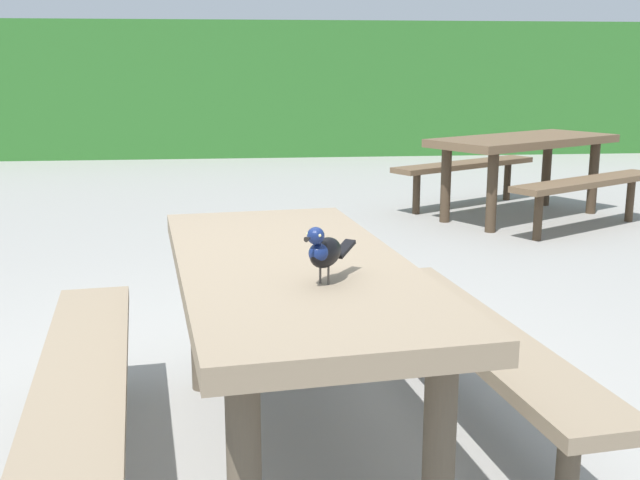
{
  "coord_description": "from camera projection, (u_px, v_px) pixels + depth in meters",
  "views": [
    {
      "loc": [
        0.0,
        -2.84,
        1.39
      ],
      "look_at": [
        0.26,
        -0.45,
        0.84
      ],
      "focal_mm": 43.62,
      "sensor_mm": 36.0,
      "label": 1
    }
  ],
  "objects": [
    {
      "name": "ground_plane",
      "position": [
        243.0,
        423.0,
        3.06
      ],
      "size": [
        60.0,
        60.0,
        0.0
      ],
      "primitive_type": "plane",
      "color": "gray"
    },
    {
      "name": "hedge_wall",
      "position": [
        235.0,
        88.0,
        12.47
      ],
      "size": [
        28.0,
        2.38,
        1.99
      ],
      "primitive_type": "cube",
      "color": "#2D6B28",
      "rests_on": "ground"
    },
    {
      "name": "picnic_table_foreground",
      "position": [
        292.0,
        311.0,
        2.67
      ],
      "size": [
        1.88,
        1.9,
        0.74
      ],
      "color": "#84725B",
      "rests_on": "ground"
    },
    {
      "name": "bird_grackle",
      "position": [
        324.0,
        251.0,
        2.31
      ],
      "size": [
        0.19,
        0.25,
        0.18
      ],
      "color": "black",
      "rests_on": "picnic_table_foreground"
    },
    {
      "name": "picnic_table_mid_left",
      "position": [
        523.0,
        157.0,
        7.02
      ],
      "size": [
        2.32,
        2.31,
        0.74
      ],
      "color": "brown",
      "rests_on": "ground"
    }
  ]
}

